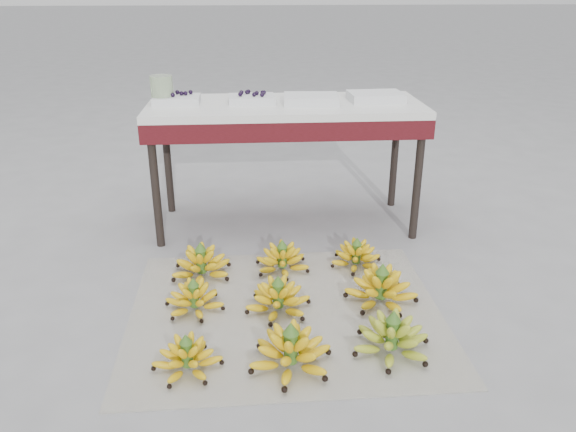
{
  "coord_description": "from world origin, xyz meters",
  "views": [
    {
      "loc": [
        -0.2,
        -1.88,
        1.25
      ],
      "look_at": [
        -0.04,
        0.42,
        0.28
      ],
      "focal_mm": 35.0,
      "sensor_mm": 36.0,
      "label": 1
    }
  ],
  "objects": [
    {
      "name": "tray_right",
      "position": [
        0.12,
        0.95,
        0.69
      ],
      "size": [
        0.29,
        0.21,
        0.04
      ],
      "color": "silver",
      "rests_on": "vendor_table"
    },
    {
      "name": "bunch_front_left",
      "position": [
        -0.43,
        -0.28,
        0.06
      ],
      "size": [
        0.27,
        0.27,
        0.14
      ],
      "rotation": [
        0.0,
        0.0,
        -0.16
      ],
      "color": "yellow",
      "rests_on": "newspaper_mat"
    },
    {
      "name": "bunch_mid_center",
      "position": [
        -0.1,
        0.07,
        0.06
      ],
      "size": [
        0.29,
        0.29,
        0.16
      ],
      "rotation": [
        0.0,
        0.0,
        -0.1
      ],
      "color": "yellow",
      "rests_on": "newspaper_mat"
    },
    {
      "name": "glass_jar",
      "position": [
        -0.63,
        0.99,
        0.74
      ],
      "size": [
        0.12,
        0.12,
        0.14
      ],
      "primitive_type": "cylinder",
      "rotation": [
        0.0,
        0.0,
        -0.07
      ],
      "color": "beige",
      "rests_on": "vendor_table"
    },
    {
      "name": "bunch_front_right",
      "position": [
        0.29,
        -0.23,
        0.07
      ],
      "size": [
        0.3,
        0.3,
        0.17
      ],
      "rotation": [
        0.0,
        0.0,
        -0.04
      ],
      "color": "olive",
      "rests_on": "newspaper_mat"
    },
    {
      "name": "newspaper_mat",
      "position": [
        -0.07,
        0.06,
        0.0
      ],
      "size": [
        1.26,
        1.06,
        0.01
      ],
      "primitive_type": "cube",
      "rotation": [
        0.0,
        0.0,
        0.01
      ],
      "color": "white",
      "rests_on": "ground"
    },
    {
      "name": "tray_left",
      "position": [
        -0.18,
        0.98,
        0.69
      ],
      "size": [
        0.24,
        0.17,
        0.06
      ],
      "color": "silver",
      "rests_on": "vendor_table"
    },
    {
      "name": "ground",
      "position": [
        0.0,
        0.0,
        0.0
      ],
      "size": [
        60.0,
        60.0,
        0.0
      ],
      "primitive_type": "plane",
      "color": "gray",
      "rests_on": "ground"
    },
    {
      "name": "bunch_back_right",
      "position": [
        0.28,
        0.43,
        0.06
      ],
      "size": [
        0.27,
        0.27,
        0.15
      ],
      "rotation": [
        0.0,
        0.0,
        0.16
      ],
      "color": "yellow",
      "rests_on": "newspaper_mat"
    },
    {
      "name": "bunch_front_center",
      "position": [
        -0.08,
        -0.29,
        0.07
      ],
      "size": [
        0.32,
        0.32,
        0.18
      ],
      "rotation": [
        0.0,
        0.0,
        -0.1
      ],
      "color": "yellow",
      "rests_on": "newspaper_mat"
    },
    {
      "name": "bunch_mid_left",
      "position": [
        -0.44,
        0.1,
        0.06
      ],
      "size": [
        0.29,
        0.29,
        0.15
      ],
      "rotation": [
        0.0,
        0.0,
        -0.24
      ],
      "color": "yellow",
      "rests_on": "newspaper_mat"
    },
    {
      "name": "tray_far_left",
      "position": [
        -0.56,
        1.0,
        0.69
      ],
      "size": [
        0.23,
        0.17,
        0.06
      ],
      "color": "silver",
      "rests_on": "vendor_table"
    },
    {
      "name": "bunch_mid_right",
      "position": [
        0.33,
        0.11,
        0.07
      ],
      "size": [
        0.39,
        0.39,
        0.18
      ],
      "rotation": [
        0.0,
        0.0,
        0.43
      ],
      "color": "yellow",
      "rests_on": "newspaper_mat"
    },
    {
      "name": "vendor_table",
      "position": [
        -0.01,
        0.97,
        0.59
      ],
      "size": [
        1.4,
        0.56,
        0.67
      ],
      "color": "black",
      "rests_on": "ground"
    },
    {
      "name": "tray_far_right",
      "position": [
        0.46,
        0.99,
        0.69
      ],
      "size": [
        0.28,
        0.21,
        0.04
      ],
      "color": "silver",
      "rests_on": "vendor_table"
    },
    {
      "name": "bunch_back_left",
      "position": [
        -0.43,
        0.39,
        0.06
      ],
      "size": [
        0.3,
        0.3,
        0.17
      ],
      "rotation": [
        0.0,
        0.0,
        0.08
      ],
      "color": "yellow",
      "rests_on": "newspaper_mat"
    },
    {
      "name": "bunch_back_center",
      "position": [
        -0.06,
        0.42,
        0.06
      ],
      "size": [
        0.31,
        0.31,
        0.16
      ],
      "rotation": [
        0.0,
        0.0,
        0.26
      ],
      "color": "yellow",
      "rests_on": "newspaper_mat"
    }
  ]
}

